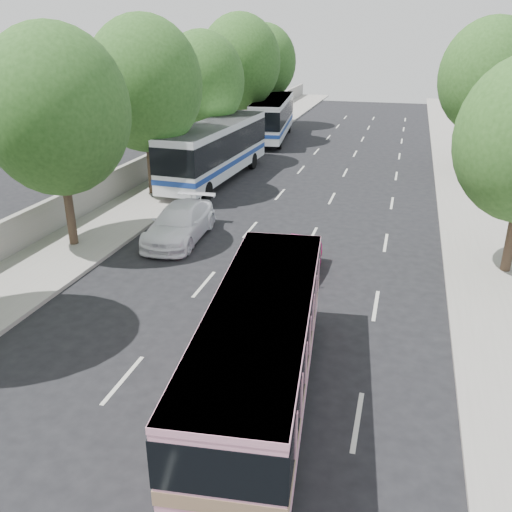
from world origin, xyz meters
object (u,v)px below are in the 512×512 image
(tour_coach_front, at_px, (216,147))
(tour_coach_rear, at_px, (273,115))
(pink_taxi, at_px, (290,262))
(white_pickup, at_px, (180,223))
(pink_bus, at_px, (261,342))

(tour_coach_front, height_order, tour_coach_rear, tour_coach_front)
(pink_taxi, bearing_deg, white_pickup, 157.06)
(tour_coach_front, xyz_separation_m, tour_coach_rear, (0.00, 14.03, -0.06))
(tour_coach_rear, bearing_deg, pink_taxi, -81.73)
(white_pickup, bearing_deg, pink_taxi, -29.90)
(pink_bus, distance_m, tour_coach_rear, 34.85)
(white_pickup, bearing_deg, pink_bus, -60.68)
(white_pickup, bearing_deg, tour_coach_rear, 91.23)
(white_pickup, xyz_separation_m, tour_coach_rear, (-1.80, 23.89, 1.27))
(pink_taxi, xyz_separation_m, white_pickup, (-5.50, 2.78, 0.03))
(pink_taxi, distance_m, tour_coach_rear, 27.68)
(pink_bus, distance_m, pink_taxi, 7.34)
(pink_bus, xyz_separation_m, white_pickup, (-6.34, 10.00, -1.02))
(pink_bus, relative_size, white_pickup, 1.76)
(tour_coach_front, relative_size, tour_coach_rear, 1.02)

